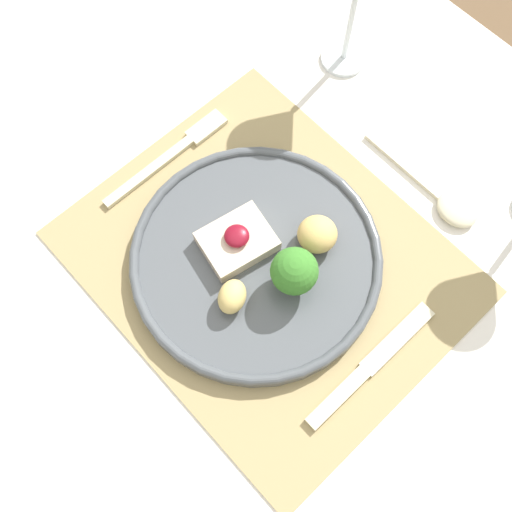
{
  "coord_description": "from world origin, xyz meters",
  "views": [
    {
      "loc": [
        0.18,
        -0.18,
        1.4
      ],
      "look_at": [
        -0.01,
        -0.01,
        0.75
      ],
      "focal_mm": 42.0,
      "sensor_mm": 36.0,
      "label": 1
    }
  ],
  "objects_px": {
    "knife": "(363,373)",
    "spoon": "(447,201)",
    "fork": "(174,152)",
    "dinner_plate": "(258,259)"
  },
  "relations": [
    {
      "from": "knife",
      "to": "spoon",
      "type": "bearing_deg",
      "value": 109.72
    },
    {
      "from": "dinner_plate",
      "to": "fork",
      "type": "height_order",
      "value": "dinner_plate"
    },
    {
      "from": "knife",
      "to": "spoon",
      "type": "xyz_separation_m",
      "value": [
        -0.08,
        0.23,
        0.0
      ]
    },
    {
      "from": "knife",
      "to": "dinner_plate",
      "type": "bearing_deg",
      "value": -179.89
    },
    {
      "from": "fork",
      "to": "spoon",
      "type": "relative_size",
      "value": 1.08
    },
    {
      "from": "knife",
      "to": "spoon",
      "type": "height_order",
      "value": "spoon"
    },
    {
      "from": "fork",
      "to": "dinner_plate",
      "type": "bearing_deg",
      "value": -9.35
    },
    {
      "from": "dinner_plate",
      "to": "knife",
      "type": "height_order",
      "value": "dinner_plate"
    },
    {
      "from": "knife",
      "to": "fork",
      "type": "bearing_deg",
      "value": 177.01
    },
    {
      "from": "dinner_plate",
      "to": "fork",
      "type": "relative_size",
      "value": 1.55
    }
  ]
}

